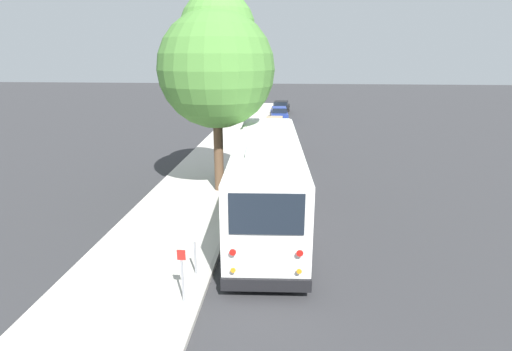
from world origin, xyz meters
TOP-DOWN VIEW (x-y plane):
  - ground_plane at (0.00, 0.00)m, footprint 160.00×160.00m
  - sidewalk_slab at (0.00, 3.88)m, footprint 80.00×4.20m
  - curb_strip at (0.00, 1.71)m, footprint 80.00×0.14m
  - shuttle_bus at (1.01, 0.26)m, footprint 11.44×3.23m
  - parked_sedan_maroon at (12.61, 0.59)m, footprint 4.30×1.89m
  - parked_sedan_tan at (19.73, 0.77)m, footprint 4.58×1.71m
  - parked_sedan_blue at (26.58, 0.58)m, footprint 4.25×1.95m
  - parked_sedan_black at (31.98, 0.53)m, footprint 4.26×1.99m
  - street_tree at (4.20, 2.75)m, footprint 5.19×5.19m
  - sign_post_near at (-5.08, 2.10)m, footprint 0.06×0.22m
  - sign_post_far at (-3.68, 2.10)m, footprint 0.06×0.06m
  - fire_hydrant at (8.46, 2.14)m, footprint 0.22×0.22m

SIDE VIEW (x-z plane):
  - ground_plane at x=0.00m, z-range 0.00..0.00m
  - sidewalk_slab at x=0.00m, z-range 0.00..0.15m
  - curb_strip at x=0.00m, z-range 0.00..0.15m
  - fire_hydrant at x=8.46m, z-range 0.15..0.96m
  - parked_sedan_maroon at x=12.61m, z-range -0.05..1.23m
  - parked_sedan_tan at x=19.73m, z-range -0.05..1.26m
  - parked_sedan_black at x=31.98m, z-range -0.05..1.27m
  - parked_sedan_blue at x=26.58m, z-range -0.05..1.28m
  - sign_post_far at x=-3.68m, z-range 0.15..1.19m
  - sign_post_near at x=-5.08m, z-range 0.17..1.67m
  - shuttle_bus at x=1.01m, z-range 0.12..3.58m
  - street_tree at x=4.20m, z-range 1.62..10.60m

